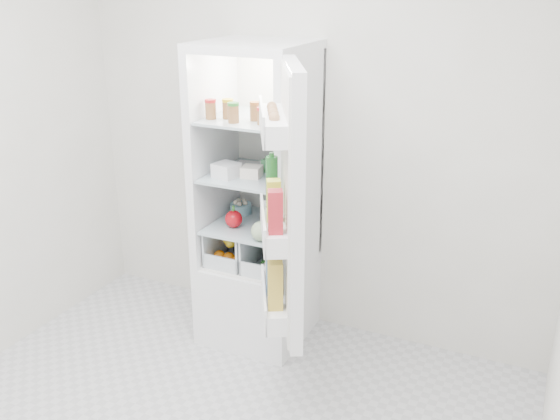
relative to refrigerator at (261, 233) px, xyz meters
The scene contains 21 objects.
room_walls 1.57m from the refrigerator, 80.89° to the right, with size 3.02×3.02×2.61m.
refrigerator is the anchor object (origin of this frame).
shelf_low 0.10m from the refrigerator, 90.00° to the right, with size 0.49×0.53×0.01m, color #ADC2CA.
shelf_mid 0.39m from the refrigerator, 90.00° to the right, with size 0.49×0.53×0.01m, color #ADC2CA.
shelf_top 0.72m from the refrigerator, 90.00° to the right, with size 0.49×0.53×0.01m, color #ADC2CA.
crisper_left 0.15m from the refrigerator, 152.98° to the right, with size 0.23×0.46×0.22m, color silver, non-canonical shape.
crisper_right 0.15m from the refrigerator, 27.02° to the right, with size 0.23×0.46×0.22m, color silver, non-canonical shape.
condiment_jars 0.79m from the refrigerator, 102.57° to the right, with size 0.38×0.16×0.08m.
squeeze_bottle 0.84m from the refrigerator, ahead, with size 0.05×0.05×0.18m, color white.
tub_white 0.49m from the refrigerator, 122.95° to the right, with size 0.13×0.13×0.08m, color white.
tub_cream 0.44m from the refrigerator, 86.03° to the right, with size 0.11×0.11×0.06m, color white.
tin_red 0.51m from the refrigerator, 44.29° to the right, with size 0.10×0.10×0.07m, color red.
foil_tray 0.42m from the refrigerator, 160.70° to the right, with size 0.17×0.13×0.04m, color #B5B5BA.
tub_green 0.44m from the refrigerator, 29.77° to the left, with size 0.09×0.13×0.08m, color #479C5B.
red_cabbage 0.24m from the refrigerator, 19.89° to the right, with size 0.19×0.19×0.19m, color #511F5C.
bell_pepper 0.23m from the refrigerator, 119.16° to the right, with size 0.10×0.10×0.10m, color red.
mushroom_bowl 0.21m from the refrigerator, 161.70° to the left, with size 0.13×0.13×0.06m, color #93CDDC.
salad_bag 0.34m from the refrigerator, 62.60° to the right, with size 0.11×0.11×0.11m, color #9AB588.
citrus_pile 0.18m from the refrigerator, 136.53° to the right, with size 0.20×0.24×0.16m.
veg_pile 0.18m from the refrigerator, 26.82° to the right, with size 0.16×0.30×0.10m.
fridge_door 0.86m from the refrigerator, 53.51° to the right, with size 0.41×0.56×1.30m.
Camera 1 is at (1.39, -1.87, 2.13)m, focal length 40.00 mm.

